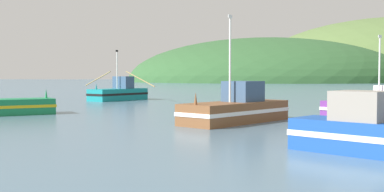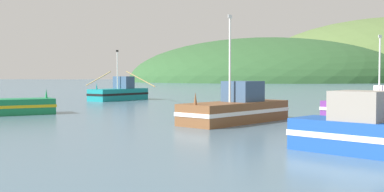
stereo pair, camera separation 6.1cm
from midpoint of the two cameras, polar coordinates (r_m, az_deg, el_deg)
The scene contains 3 objects.
hill_far_left at distance 206.94m, azimuth 8.92°, elevation 1.72°, with size 120.37×96.30×37.81m, color #2D562D.
fishing_boat_brown at distance 28.58m, azimuth 5.47°, elevation -1.58°, with size 6.46×8.12×6.42m.
fishing_boat_teal at distance 54.14m, azimuth -8.77°, elevation 0.39°, with size 9.86×7.61×5.70m.
Camera 2 is at (13.53, -10.98, 2.86)m, focal length 44.03 mm.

